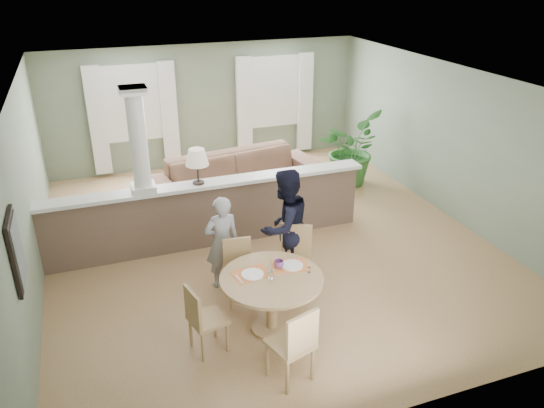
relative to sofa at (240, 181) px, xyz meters
name	(u,v)px	position (x,y,z in m)	size (l,w,h in m)	color
ground	(266,240)	(-0.01, -1.52, -0.48)	(8.00, 8.00, 0.00)	tan
room_shell	(251,127)	(-0.04, -0.89, 1.33)	(7.02, 8.02, 2.71)	gray
pony_wall	(204,206)	(-1.00, -1.32, 0.22)	(5.32, 0.38, 2.70)	brown
sofa	(240,181)	(0.00, 0.00, 0.00)	(3.32, 1.30, 0.97)	#88614A
houseplant	(349,148)	(2.48, 0.32, 0.27)	(1.35, 1.17, 1.50)	#326F2C
dining_table	(272,288)	(-0.72, -3.76, 0.13)	(1.28, 1.28, 0.88)	tan
chair_far_boy	(239,268)	(-0.92, -3.00, 0.01)	(0.45, 0.45, 0.90)	tan
chair_far_man	(295,257)	(-0.13, -3.07, 0.07)	(0.62, 0.62, 1.01)	tan
chair_near	(295,343)	(-0.81, -4.74, 0.06)	(0.55, 0.55, 0.98)	tan
chair_side	(202,317)	(-1.64, -3.89, 0.01)	(0.49, 0.49, 0.90)	tan
child_person	(222,242)	(-1.04, -2.57, 0.21)	(0.51, 0.33, 1.40)	#97989C
man_person	(285,227)	(-0.15, -2.73, 0.38)	(0.84, 0.65, 1.73)	black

